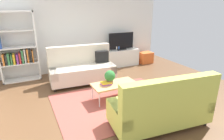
% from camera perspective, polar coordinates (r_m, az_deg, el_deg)
% --- Properties ---
extents(ground_plane, '(7.68, 7.68, 0.00)m').
position_cam_1_polar(ground_plane, '(4.78, -0.53, -9.35)').
color(ground_plane, brown).
extents(wall_far, '(6.40, 0.12, 2.90)m').
position_cam_1_polar(wall_far, '(6.90, -10.73, 11.86)').
color(wall_far, white).
rests_on(wall_far, ground_plane).
extents(area_rug, '(2.90, 2.20, 0.01)m').
position_cam_1_polar(area_rug, '(4.73, 1.27, -9.64)').
color(area_rug, '#9E4C42').
rests_on(area_rug, ground_plane).
extents(couch_beige, '(1.95, 0.96, 1.10)m').
position_cam_1_polar(couch_beige, '(5.83, -8.86, 0.48)').
color(couch_beige, beige).
rests_on(couch_beige, ground_plane).
extents(couch_green, '(1.98, 1.04, 1.10)m').
position_cam_1_polar(couch_green, '(3.79, 14.36, -10.47)').
color(couch_green, '#C1CC51').
rests_on(couch_green, ground_plane).
extents(coffee_table, '(1.10, 0.56, 0.42)m').
position_cam_1_polar(coffee_table, '(4.74, 0.75, -4.36)').
color(coffee_table, tan).
rests_on(coffee_table, ground_plane).
extents(tv_console, '(1.40, 0.44, 0.64)m').
position_cam_1_polar(tv_console, '(7.39, 2.61, 3.69)').
color(tv_console, silver).
rests_on(tv_console, ground_plane).
extents(tv, '(1.00, 0.20, 0.64)m').
position_cam_1_polar(tv, '(7.23, 2.76, 8.49)').
color(tv, black).
rests_on(tv, tv_console).
extents(bookshelf, '(1.10, 0.36, 2.10)m').
position_cam_1_polar(bookshelf, '(6.43, -26.38, 5.32)').
color(bookshelf, white).
rests_on(bookshelf, ground_plane).
extents(storage_trunk, '(0.52, 0.40, 0.44)m').
position_cam_1_polar(storage_trunk, '(7.90, 10.01, 3.68)').
color(storage_trunk, orange).
rests_on(storage_trunk, ground_plane).
extents(potted_plant, '(0.27, 0.27, 0.34)m').
position_cam_1_polar(potted_plant, '(4.64, -0.63, -1.94)').
color(potted_plant, brown).
rests_on(potted_plant, coffee_table).
extents(table_book_0, '(0.25, 0.19, 0.03)m').
position_cam_1_polar(table_book_0, '(4.67, -1.78, -4.15)').
color(table_book_0, purple).
rests_on(table_book_0, coffee_table).
extents(table_book_1, '(0.25, 0.19, 0.04)m').
position_cam_1_polar(table_book_1, '(4.66, -1.78, -3.76)').
color(table_book_1, gold).
rests_on(table_book_1, table_book_0).
extents(vase_0, '(0.14, 0.14, 0.14)m').
position_cam_1_polar(vase_0, '(7.09, -1.70, 6.30)').
color(vase_0, '#33B29E').
rests_on(vase_0, tv_console).
extents(vase_1, '(0.12, 0.12, 0.14)m').
position_cam_1_polar(vase_1, '(7.17, -0.25, 6.44)').
color(vase_1, silver).
rests_on(vase_1, tv_console).
extents(bottle_0, '(0.04, 0.04, 0.14)m').
position_cam_1_polar(bottle_0, '(7.17, 1.38, 6.44)').
color(bottle_0, silver).
rests_on(bottle_0, tv_console).
extents(bottle_1, '(0.06, 0.06, 0.14)m').
position_cam_1_polar(bottle_1, '(7.21, 2.05, 6.52)').
color(bottle_1, '#3359B2').
rests_on(bottle_1, tv_console).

